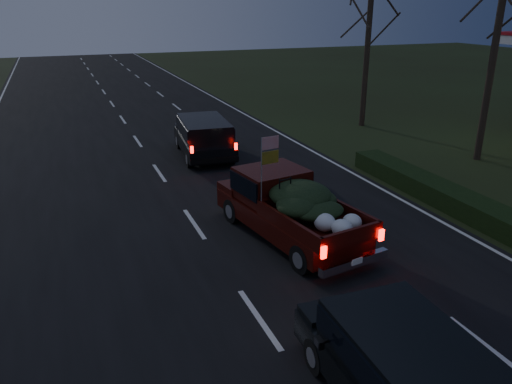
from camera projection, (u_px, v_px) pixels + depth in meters
name	position (u px, v px, depth m)	size (l,w,h in m)	color
ground	(259.00, 319.00, 10.07)	(120.00, 120.00, 0.00)	black
road_asphalt	(259.00, 319.00, 10.07)	(14.00, 120.00, 0.02)	black
hedge_row	(458.00, 201.00, 15.28)	(1.00, 10.00, 0.60)	black
bare_tree_far	(369.00, 20.00, 24.38)	(3.60, 3.60, 7.00)	black
pickup_truck	(289.00, 204.00, 13.31)	(2.63, 5.16, 2.58)	#3B0C08
lead_suv	(204.00, 134.00, 20.49)	(2.29, 4.63, 1.29)	black
rear_suv	(413.00, 374.00, 7.25)	(2.01, 4.30, 1.22)	black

